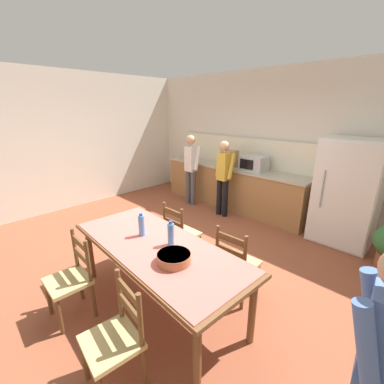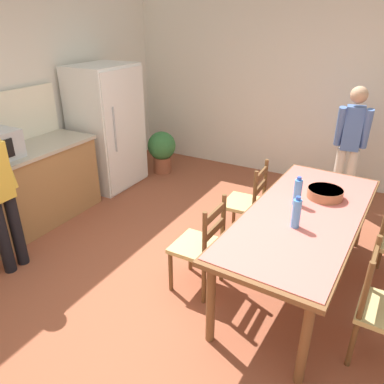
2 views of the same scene
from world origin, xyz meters
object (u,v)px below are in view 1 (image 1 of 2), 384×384
Objects in this scene: chair_side_near_left at (72,279)px; chair_side_far_left at (181,234)px; bottle_off_centre at (171,234)px; dining_table at (157,250)px; paper_bag at (232,158)px; chair_side_near_right at (116,338)px; person_at_sink at (191,166)px; microwave at (254,163)px; person_by_table at (374,364)px; person_at_counter at (223,175)px; refrigerator at (347,193)px; serving_bowl at (174,257)px; chair_side_far_right at (236,263)px; bottle_near_centre at (142,225)px.

chair_side_far_left is at bearing 89.02° from chair_side_near_left.
dining_table is at bearing -137.11° from bottle_off_centre.
chair_side_near_left is (0.73, -3.77, -0.67)m from paper_bag.
chair_side_near_right is 0.57× the size of person_at_sink.
microwave is 0.32× the size of person_by_table.
person_at_sink is at bearing 128.30° from dining_table.
person_at_counter is (0.17, -0.51, -0.24)m from paper_bag.
microwave reaches higher than chair_side_near_right.
person_at_counter is at bearing -166.56° from refrigerator.
person_at_sink is (-3.03, -0.48, 0.03)m from refrigerator.
chair_side_far_right reaches higher than serving_bowl.
bottle_near_centre reaches higher than chair_side_far_right.
chair_side_near_left is (-1.54, -3.76, -0.42)m from refrigerator.
person_at_sink reaches higher than chair_side_near_right.
chair_side_far_right is at bearing -138.29° from person_at_counter.
chair_side_far_right is 0.59× the size of person_at_counter.
refrigerator is 3.07m from person_at_sink.
serving_bowl is at bearing -70.64° from microwave.
person_at_counter is at bearing 113.17° from dining_table.
chair_side_near_left is 0.59× the size of person_at_counter.
microwave is 3.08m from bottle_off_centre.
bottle_off_centre is 1.84m from person_by_table.
chair_side_near_left is (-0.26, -0.73, -0.45)m from bottle_near_centre.
person_at_sink is at bearing 88.76° from person_at_counter.
paper_bag is at bearing 107.95° from bottle_near_centre.
bottle_near_centre is 0.17× the size of person_at_counter.
person_by_table is (3.20, -3.13, -0.24)m from paper_bag.
bottle_off_centre is at bearing -138.92° from person_at_sink.
refrigerator reaches higher than chair_side_near_right.
bottle_near_centre is 0.90m from chair_side_far_left.
dining_table is at bearing 51.02° from chair_side_far_right.
serving_bowl is 0.20× the size of person_at_sink.
dining_table is 2.47× the size of chair_side_far_right.
serving_bowl is 0.21× the size of person_at_counter.
person_by_table is at bearing -73.30° from refrigerator.
chair_side_near_left reaches higher than dining_table.
dining_table is 0.41m from serving_bowl.
bottle_off_centre reaches higher than chair_side_far_left.
refrigerator is 0.76× the size of dining_table.
serving_bowl is 1.56m from person_by_table.
paper_bag is 4.25m from chair_side_near_right.
chair_side_far_left is at bearing 134.26° from serving_bowl.
person_at_sink is at bearing 131.08° from bottle_off_centre.
chair_side_far_left is at bearing -83.27° from microwave.
chair_side_far_left is 1.93m from person_at_counter.
chair_side_near_right is at bearing -154.97° from person_at_counter.
chair_side_far_right is (0.81, 0.71, -0.45)m from bottle_near_centre.
paper_bag is 0.40× the size of chair_side_far_left.
chair_side_far_left is 1.79m from chair_side_near_right.
paper_bag reaches higher than bottle_near_centre.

